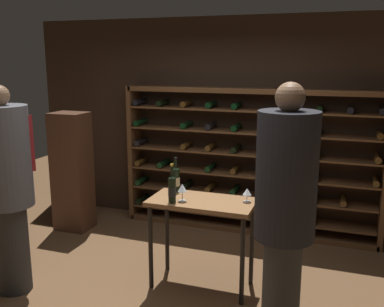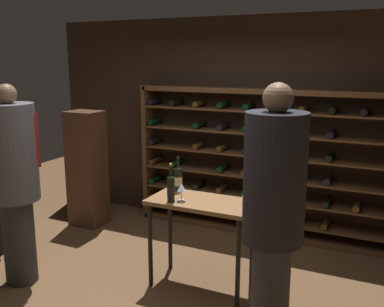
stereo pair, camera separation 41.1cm
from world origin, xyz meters
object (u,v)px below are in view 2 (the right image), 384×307
object	(u,v)px
wine_bottle_red_label	(171,188)
wine_bottle_black_capsule	(178,179)
person_guest_plum_blouse	(273,209)
person_guest_khaki	(14,176)
wine_rack	(259,163)
wine_glass_stemmed_center	(181,188)
wine_glass_stemmed_right	(246,194)
display_cabinet	(87,169)
tasting_table	(201,213)

from	to	relation	value
wine_bottle_red_label	wine_bottle_black_capsule	xyz separation A→B (m)	(-0.10, 0.34, -0.00)
person_guest_plum_blouse	person_guest_khaki	xyz separation A→B (m)	(-2.53, -0.05, -0.04)
wine_rack	wine_bottle_black_capsule	distance (m)	1.46
wine_bottle_red_label	wine_glass_stemmed_center	distance (m)	0.10
wine_glass_stemmed_center	wine_rack	bearing A→B (deg)	81.32
person_guest_plum_blouse	wine_glass_stemmed_right	distance (m)	0.86
display_cabinet	wine_bottle_red_label	size ratio (longest dim) A/B	4.14
person_guest_khaki	display_cabinet	bearing A→B (deg)	-134.80
wine_bottle_black_capsule	wine_glass_stemmed_right	world-z (taller)	wine_bottle_black_capsule
tasting_table	person_guest_khaki	xyz separation A→B (m)	(-1.68, -0.68, 0.34)
wine_rack	person_guest_plum_blouse	distance (m)	2.34
wine_rack	person_guest_khaki	size ratio (longest dim) A/B	1.66
tasting_table	wine_glass_stemmed_right	bearing A→B (deg)	12.23
person_guest_khaki	wine_bottle_red_label	distance (m)	1.53
display_cabinet	wine_bottle_black_capsule	xyz separation A→B (m)	(1.72, -0.70, 0.25)
tasting_table	wine_bottle_red_label	bearing A→B (deg)	-145.40
person_guest_plum_blouse	display_cabinet	distance (m)	3.30
wine_bottle_black_capsule	tasting_table	bearing A→B (deg)	-27.67
person_guest_khaki	wine_bottle_red_label	bearing A→B (deg)	141.12
person_guest_khaki	wine_bottle_red_label	xyz separation A→B (m)	(1.44, 0.52, -0.08)
wine_bottle_black_capsule	person_guest_khaki	bearing A→B (deg)	-147.41
wine_rack	display_cabinet	bearing A→B (deg)	-162.12
wine_glass_stemmed_center	wine_glass_stemmed_right	bearing A→B (deg)	17.47
wine_rack	person_guest_plum_blouse	bearing A→B (deg)	-70.77
wine_bottle_black_capsule	wine_glass_stemmed_right	xyz separation A→B (m)	(0.75, -0.09, -0.04)
tasting_table	wine_glass_stemmed_right	size ratio (longest dim) A/B	7.66
tasting_table	wine_glass_stemmed_center	bearing A→B (deg)	-150.67
person_guest_khaki	wine_glass_stemmed_right	world-z (taller)	person_guest_khaki
person_guest_plum_blouse	display_cabinet	bearing A→B (deg)	29.97
wine_rack	display_cabinet	xyz separation A→B (m)	(-2.15, -0.69, -0.16)
person_guest_khaki	wine_glass_stemmed_center	size ratio (longest dim) A/B	11.77
person_guest_khaki	wine_bottle_black_capsule	distance (m)	1.59
wine_rack	person_guest_khaki	world-z (taller)	person_guest_khaki
person_guest_plum_blouse	person_guest_khaki	size ratio (longest dim) A/B	1.03
tasting_table	wine_bottle_red_label	size ratio (longest dim) A/B	2.70
person_guest_khaki	wine_bottle_black_capsule	world-z (taller)	person_guest_khaki
wine_glass_stemmed_right	person_guest_plum_blouse	bearing A→B (deg)	-58.37
wine_glass_stemmed_right	person_guest_khaki	bearing A→B (deg)	-159.78
wine_rack	wine_glass_stemmed_right	size ratio (longest dim) A/B	25.02
tasting_table	wine_bottle_black_capsule	size ratio (longest dim) A/B	2.85
wine_glass_stemmed_right	display_cabinet	bearing A→B (deg)	162.37
wine_rack	wine_bottle_black_capsule	xyz separation A→B (m)	(-0.43, -1.39, 0.09)
person_guest_plum_blouse	wine_bottle_black_capsule	world-z (taller)	person_guest_plum_blouse
wine_glass_stemmed_right	wine_rack	bearing A→B (deg)	102.38
person_guest_plum_blouse	wine_bottle_black_capsule	size ratio (longest dim) A/B	5.80
wine_bottle_red_label	display_cabinet	bearing A→B (deg)	150.27
wine_bottle_red_label	wine_bottle_black_capsule	size ratio (longest dim) A/B	1.05
wine_rack	display_cabinet	size ratio (longest dim) A/B	2.13
display_cabinet	person_guest_plum_blouse	bearing A→B (deg)	-27.28
person_guest_khaki	display_cabinet	distance (m)	1.64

